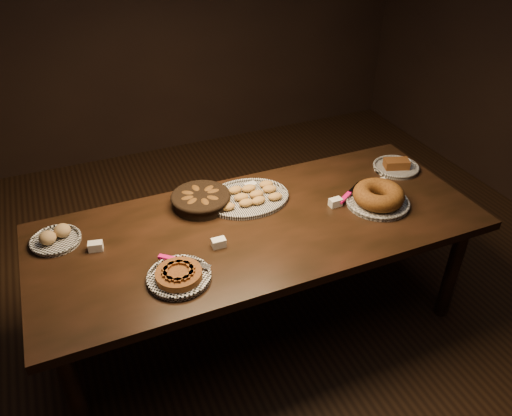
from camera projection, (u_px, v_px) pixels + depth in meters
name	position (u px, v px, depth m)	size (l,w,h in m)	color
ground	(260.00, 321.00, 3.09)	(5.00, 5.00, 0.00)	black
buffet_table	(260.00, 234.00, 2.71)	(2.40, 1.00, 0.75)	black
apple_tart_plate	(179.00, 275.00, 2.30)	(0.31, 0.32, 0.06)	white
madeleine_platter	(246.00, 197.00, 2.85)	(0.49, 0.39, 0.05)	black
bundt_cake_plate	(378.00, 197.00, 2.80)	(0.40, 0.39, 0.11)	black
croissant_basket	(201.00, 199.00, 2.78)	(0.40, 0.40, 0.08)	black
bread_roll_plate	(55.00, 238.00, 2.52)	(0.25, 0.25, 0.08)	white
loaf_plate	(396.00, 166.00, 3.14)	(0.29, 0.29, 0.07)	black
tent_cards	(262.00, 210.00, 2.73)	(1.73, 0.48, 0.04)	white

